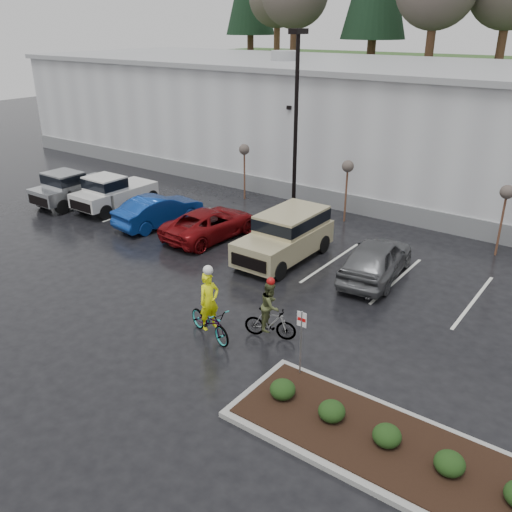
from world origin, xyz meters
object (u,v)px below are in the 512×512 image
Objects in this scene: suv_tan at (284,237)px; sapling_west at (244,152)px; car_blue at (159,210)px; cyclist_hivis at (210,316)px; sapling_east at (506,196)px; car_grey at (376,259)px; pickup_white at (119,190)px; pickup_silver at (78,186)px; cyclist_olive at (270,316)px; fire_lane_sign at (301,336)px; lamppost at (296,107)px; sapling_mid at (348,170)px; car_red at (211,223)px.

sapling_west is at bearing 138.29° from suv_tan.
cyclist_hivis reaches higher than car_blue.
cyclist_hivis is (-5.76, -12.63, -1.94)m from sapling_east.
pickup_white is at bearing -6.67° from car_grey.
sapling_west is at bearing 180.00° from sapling_east.
sapling_east is 0.62× the size of pickup_silver.
car_blue is 2.17× the size of cyclist_olive.
fire_lane_sign is at bearing -19.41° from pickup_silver.
car_blue is 11.47m from car_grey.
cyclist_olive reaches higher than pickup_silver.
pickup_white is (-18.59, -5.36, -1.75)m from sapling_east.
pickup_white is at bearing -130.57° from sapling_west.
sapling_west is at bearing -90.33° from car_blue.
lamppost is at bearing 24.70° from pickup_silver.
sapling_east is at bearing -38.59° from cyclist_olive.
suv_tan is 1.05× the size of car_grey.
sapling_mid is 7.39m from car_red.
car_grey is at bearing 0.29° from pickup_white.
pickup_silver is at bearing -155.30° from lamppost.
suv_tan is at bearing 10.94° from cyclist_olive.
cyclist_hivis is at bearing 151.00° from car_blue.
pickup_silver is (-13.64, -6.13, -1.75)m from sapling_mid.
car_grey is at bearing -2.27° from cyclist_hivis.
pickup_silver is at bearing -163.84° from sapling_east.
fire_lane_sign reaches higher than car_blue.
fire_lane_sign is 11.73m from car_red.
pickup_white is at bearing -154.19° from sapling_mid.
car_red is at bearing -67.50° from sapling_west.
suv_tan is (7.48, 0.10, 0.25)m from car_blue.
pickup_silver is 6.36m from car_blue.
fire_lane_sign is at bearing -47.33° from sapling_west.
lamppost is 12.97m from cyclist_olive.
suv_tan reaches higher than pickup_silver.
sapling_east is at bearing -149.88° from car_red.
pickup_white reaches higher than car_grey.
pickup_white is 3.88m from car_blue.
sapling_east reaches higher than car_blue.
sapling_west reaches higher than pickup_white.
suv_tan is (-5.11, 6.84, -0.38)m from fire_lane_sign.
cyclist_olive reaches higher than pickup_white.
pickup_silver is 13.84m from suv_tan.
pickup_silver and pickup_white have the same top height.
sapling_east reaches higher than cyclist_hivis.
cyclist_hivis reaches higher than pickup_silver.
pickup_silver is at bearing -163.38° from pickup_white.
lamppost is 2.88× the size of sapling_mid.
fire_lane_sign is at bearing -67.51° from sapling_mid.
cyclist_hivis is 1.96m from cyclist_olive.
sapling_east is 22.08m from pickup_silver.
car_grey is (-1.14, 7.51, -0.58)m from fire_lane_sign.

